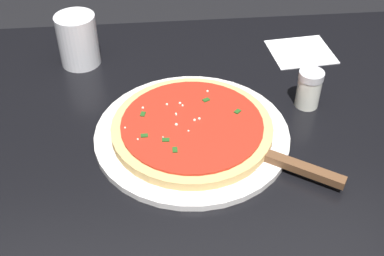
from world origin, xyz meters
The scene contains 7 objects.
restaurant_table centered at (0.00, 0.00, 0.60)m, with size 1.11×0.74×0.73m.
serving_plate centered at (-0.06, -0.05, 0.74)m, with size 0.34×0.34×0.01m, color white.
pizza centered at (-0.06, -0.05, 0.75)m, with size 0.28×0.28×0.02m.
pizza_server centered at (0.08, -0.14, 0.75)m, with size 0.21×0.16×0.01m.
cup_tall_drink centered at (-0.27, 0.21, 0.78)m, with size 0.08×0.08×0.11m, color silver.
napkin_folded_right centered at (0.20, 0.21, 0.73)m, with size 0.13×0.12×0.00m, color white.
parmesan_shaker centered at (0.17, 0.02, 0.77)m, with size 0.05×0.05×0.07m.
Camera 1 is at (-0.12, -0.69, 1.31)m, focal length 46.35 mm.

